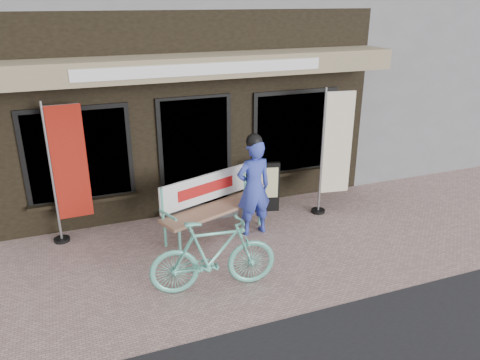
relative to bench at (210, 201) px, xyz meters
name	(u,v)px	position (x,y,z in m)	size (l,w,h in m)	color
ground	(233,262)	(0.02, -1.05, -0.60)	(70.00, 70.00, 0.00)	tan
storefront	(156,36)	(0.02, 3.91, 2.39)	(7.00, 6.77, 6.00)	black
neighbor_right_near	(440,33)	(8.52, 4.45, 2.20)	(10.00, 7.00, 5.60)	slate
bench	(210,201)	(0.00, 0.00, 0.00)	(1.95, 1.09, 1.03)	#61BDA6
person	(254,186)	(0.68, -0.24, 0.27)	(0.63, 0.43, 1.77)	#3343B2
bicycle	(213,255)	(-0.46, -1.59, -0.08)	(0.49, 1.75, 1.05)	#61BDA6
nobori_red	(67,171)	(-2.18, 0.61, 0.61)	(0.69, 0.27, 2.35)	gray
nobori_cream	(334,150)	(2.37, 0.03, 0.61)	(0.70, 0.29, 2.36)	gray
menu_stand	(267,187)	(1.25, 0.48, -0.11)	(0.49, 0.21, 0.96)	black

